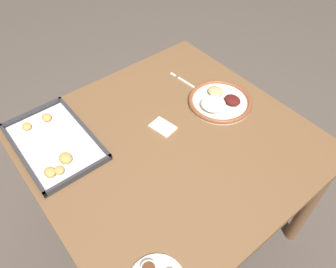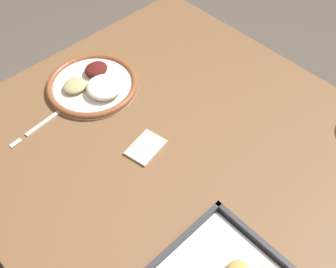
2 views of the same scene
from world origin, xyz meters
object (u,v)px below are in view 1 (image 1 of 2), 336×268
object	(u,v)px
fork	(189,84)
napkin	(163,127)
baking_tray	(54,143)
dinner_plate	(219,101)

from	to	relation	value
fork	napkin	distance (m)	0.31
baking_tray	napkin	bearing A→B (deg)	-116.44
fork	napkin	world-z (taller)	napkin
dinner_plate	baking_tray	xyz separation A→B (m)	(0.24, 0.69, -0.00)
baking_tray	napkin	distance (m)	0.44
fork	baking_tray	xyz separation A→B (m)	(0.05, 0.67, 0.01)
fork	napkin	xyz separation A→B (m)	(-0.15, 0.27, 0.00)
baking_tray	napkin	xyz separation A→B (m)	(-0.20, -0.40, -0.01)
baking_tray	fork	bearing A→B (deg)	-94.50
fork	baking_tray	bearing A→B (deg)	79.85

